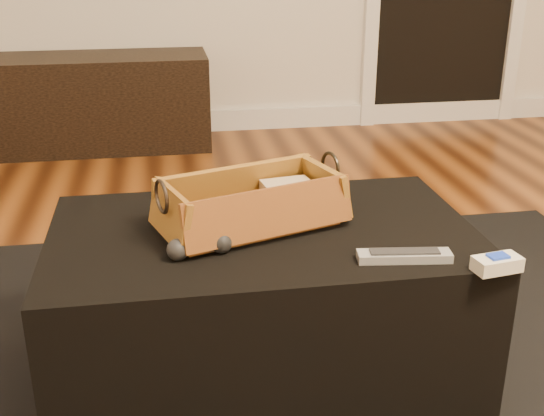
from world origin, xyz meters
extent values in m
cube|color=white|center=(0.00, 2.73, 0.06)|extent=(5.00, 0.04, 0.12)
cube|color=black|center=(-0.76, 2.51, 0.25)|extent=(1.25, 0.45, 0.49)
cube|color=black|center=(-0.17, 0.23, 0.01)|extent=(2.60, 2.00, 0.01)
cube|color=black|center=(-0.17, 0.28, 0.22)|extent=(1.00, 0.60, 0.42)
cube|color=black|center=(-0.20, 0.28, 0.46)|extent=(0.23, 0.14, 0.02)
cube|color=tan|center=(-0.09, 0.37, 0.48)|extent=(0.13, 0.10, 0.07)
cube|color=#9C5523|center=(-0.19, 0.30, 0.44)|extent=(0.42, 0.29, 0.02)
cube|color=#9F6924|center=(-0.22, 0.39, 0.50)|extent=(0.41, 0.17, 0.11)
cube|color=brown|center=(-0.16, 0.21, 0.50)|extent=(0.41, 0.17, 0.11)
cube|color=#AD7527|center=(0.00, 0.36, 0.50)|extent=(0.10, 0.21, 0.11)
cube|color=#8E5B20|center=(-0.38, 0.23, 0.50)|extent=(0.10, 0.21, 0.11)
torus|color=black|center=(0.02, 0.37, 0.55)|extent=(0.03, 0.08, 0.08)
torus|color=#302720|center=(-0.40, 0.23, 0.55)|extent=(0.03, 0.08, 0.08)
cube|color=#3A3A3D|center=(-0.33, 0.18, 0.46)|extent=(0.08, 0.06, 0.04)
sphere|color=black|center=(-0.37, 0.15, 0.46)|extent=(0.06, 0.06, 0.05)
sphere|color=black|center=(-0.27, 0.17, 0.46)|extent=(0.06, 0.06, 0.05)
cube|color=#979A9E|center=(0.11, 0.06, 0.44)|extent=(0.20, 0.07, 0.02)
cube|color=black|center=(0.11, 0.06, 0.45)|extent=(0.15, 0.05, 0.00)
cube|color=beige|center=(0.28, -0.02, 0.45)|extent=(0.10, 0.06, 0.03)
cube|color=blue|center=(0.28, -0.02, 0.47)|extent=(0.05, 0.04, 0.01)
camera|label=1|loc=(-0.39, -1.18, 1.08)|focal=45.00mm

